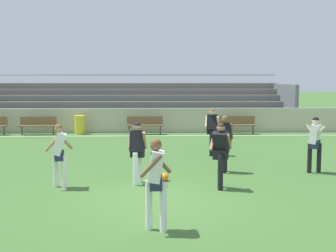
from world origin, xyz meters
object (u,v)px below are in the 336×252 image
Objects in this scene: bleacher_stand at (122,104)px; bench_centre_sideline at (145,123)px; trash_bin at (80,125)px; bench_near_wall_gap at (237,123)px; player_white_trailing_run at (315,140)px; player_dark_wide_left at (221,150)px; player_dark_overlapping at (137,147)px; soccer_ball at (165,177)px; player_white_on_ball at (59,150)px; player_dark_deep_cover at (212,127)px; player_white_pressing_high at (156,176)px; bench_far_left at (38,124)px; player_dark_challenging at (225,138)px.

bench_centre_sideline is at bearing -70.14° from bleacher_stand.
bleacher_stand is at bearing 63.51° from trash_bin.
bleacher_stand is 10.75× the size of bench_near_wall_gap.
player_dark_wide_left is (-3.07, -1.85, 0.01)m from player_white_trailing_run.
soccer_ball is (0.73, 0.29, -0.87)m from player_dark_overlapping.
player_white_on_ball is at bearing -166.33° from soccer_ball.
bleacher_stand reaches higher than player_dark_deep_cover.
player_dark_deep_cover is 1.04× the size of player_white_on_ball.
player_white_pressing_high is 1.04× the size of player_white_on_ball.
bench_far_left and bench_centre_sideline have the same top height.
player_white_trailing_run is at bearing -49.55° from player_dark_deep_cover.
trash_bin is 8.72m from player_dark_deep_cover.
player_dark_challenging is at bearing 67.98° from player_white_pressing_high.
player_white_trailing_run is (5.19, 1.24, 0.01)m from player_dark_overlapping.
player_dark_overlapping reaches higher than player_white_on_ball.
bench_near_wall_gap is 7.95m from trash_bin.
bench_near_wall_gap is 9.98m from bench_far_left.
player_white_trailing_run is (2.65, -3.10, -0.03)m from player_dark_deep_cover.
trash_bin is 4.25× the size of soccer_ball.
trash_bin is (-3.28, 0.19, -0.08)m from bench_centre_sideline.
player_dark_deep_cover is 7.74× the size of soccer_ball.
bench_centre_sideline is at bearing 90.14° from player_dark_overlapping.
bench_far_left is at bearing 120.46° from soccer_ball.
bench_far_left is 1.06× the size of player_dark_challenging.
bench_near_wall_gap is 9.46m from player_dark_challenging.
player_white_pressing_high is 4.11m from soccer_ball.
player_white_trailing_run is at bearing -48.35° from trash_bin.
player_dark_deep_cover is 1.03× the size of player_white_trailing_run.
player_dark_overlapping is 3.74m from player_white_pressing_high.
soccer_ball is at bearing -148.57° from player_dark_challenging.
player_dark_overlapping is 1.17m from soccer_ball.
bench_near_wall_gap is 9.39m from player_white_trailing_run.
player_dark_deep_cover is 6.53m from player_white_on_ball.
bench_centre_sideline is at bearing 119.13° from player_white_trailing_run.
player_white_on_ball is (-4.52, -4.72, -0.04)m from player_dark_deep_cover.
bench_far_left is 1.00× the size of bench_centre_sideline.
bench_near_wall_gap is at bearing 66.35° from player_dark_overlapping.
bleacher_stand is 20.69× the size of trash_bin.
player_white_pressing_high is at bearing -106.23° from bench_near_wall_gap.
player_dark_overlapping is at bearing -89.86° from bench_centre_sideline.
player_white_pressing_high reaches higher than player_dark_deep_cover.
bench_centre_sideline is at bearing 100.83° from player_dark_wide_left.
soccer_ball is at bearing -114.07° from player_dark_deep_cover.
player_dark_wide_left is at bearing -76.76° from bleacher_stand.
bleacher_stand is at bearing 45.17° from bench_far_left.
trash_bin is at bearing 96.79° from player_white_on_ball.
bench_near_wall_gap is at bearing 93.35° from player_white_trailing_run.
player_dark_wide_left is 7.64× the size of soccer_ball.
player_dark_wide_left is (2.12, -0.61, 0.03)m from player_dark_overlapping.
bench_far_left is at bearing 107.06° from player_white_on_ball.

